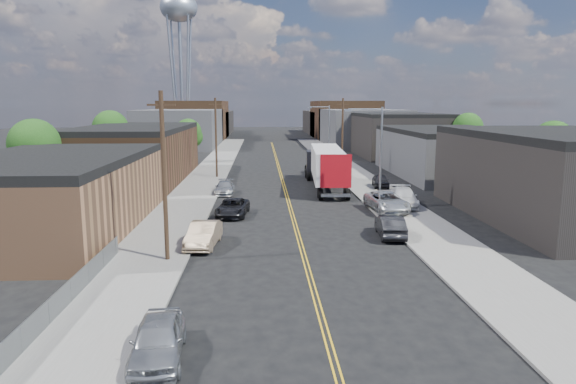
{
  "coord_description": "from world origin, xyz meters",
  "views": [
    {
      "loc": [
        -2.58,
        -19.71,
        9.26
      ],
      "look_at": [
        -0.52,
        19.47,
        2.5
      ],
      "focal_mm": 32.0,
      "sensor_mm": 36.0,
      "label": 1
    }
  ],
  "objects": [
    {
      "name": "tree_right_far",
      "position": [
        30.06,
        60.0,
        5.18
      ],
      "size": [
        4.85,
        4.76,
        7.91
      ],
      "color": "black",
      "rests_on": "ground"
    },
    {
      "name": "tree_left_near",
      "position": [
        -23.94,
        30.0,
        5.18
      ],
      "size": [
        4.85,
        4.76,
        7.91
      ],
      "color": "black",
      "rests_on": "ground"
    },
    {
      "name": "tree_right_near",
      "position": [
        30.06,
        36.0,
        4.87
      ],
      "size": [
        4.6,
        4.48,
        7.44
      ],
      "color": "black",
      "rests_on": "ground"
    },
    {
      "name": "industrial_right_a",
      "position": [
        21.99,
        20.0,
        3.55
      ],
      "size": [
        14.0,
        22.0,
        7.1
      ],
      "color": "black",
      "rests_on": "ground"
    },
    {
      "name": "skyline_right_a",
      "position": [
        20.0,
        95.0,
        4.0
      ],
      "size": [
        16.0,
        30.0,
        8.0
      ],
      "primitive_type": "cube",
      "color": "#3B3A3D",
      "rests_on": "ground"
    },
    {
      "name": "skyline_right_b",
      "position": [
        20.0,
        120.0,
        5.0
      ],
      "size": [
        16.0,
        26.0,
        10.0
      ],
      "primitive_type": "cube",
      "color": "#4B321E",
      "rests_on": "ground"
    },
    {
      "name": "chainlink_fence",
      "position": [
        -11.5,
        3.5,
        0.66
      ],
      "size": [
        0.05,
        16.0,
        1.22
      ],
      "color": "slate",
      "rests_on": "ground"
    },
    {
      "name": "utility_pole_left_far",
      "position": [
        -8.2,
        45.0,
        5.14
      ],
      "size": [
        1.6,
        0.26,
        10.0
      ],
      "color": "black",
      "rests_on": "ground"
    },
    {
      "name": "ground",
      "position": [
        0.0,
        60.0,
        0.0
      ],
      "size": [
        260.0,
        260.0,
        0.0
      ],
      "primitive_type": "plane",
      "color": "black",
      "rests_on": "ground"
    },
    {
      "name": "industrial_right_b",
      "position": [
        22.0,
        46.0,
        3.05
      ],
      "size": [
        14.0,
        24.0,
        6.1
      ],
      "color": "#3B3A3D",
      "rests_on": "ground"
    },
    {
      "name": "car_right_lot_b",
      "position": [
        10.17,
        25.05,
        0.96
      ],
      "size": [
        3.07,
        5.86,
        1.62
      ],
      "primitive_type": "imported",
      "rotation": [
        0.0,
        0.0,
        -0.15
      ],
      "color": "silver",
      "rests_on": "sidewalk_right"
    },
    {
      "name": "skyline_left_c",
      "position": [
        -20.0,
        140.0,
        3.5
      ],
      "size": [
        16.0,
        40.0,
        7.0
      ],
      "primitive_type": "cube",
      "color": "black",
      "rests_on": "ground"
    },
    {
      "name": "utility_pole_right",
      "position": [
        8.2,
        48.0,
        5.14
      ],
      "size": [
        1.6,
        0.26,
        10.0
      ],
      "color": "black",
      "rests_on": "ground"
    },
    {
      "name": "tree_left_mid",
      "position": [
        -23.94,
        55.0,
        5.48
      ],
      "size": [
        5.1,
        5.04,
        8.37
      ],
      "color": "black",
      "rests_on": "ground"
    },
    {
      "name": "car_left_c",
      "position": [
        -5.0,
        22.46,
        0.71
      ],
      "size": [
        2.89,
        5.34,
        1.42
      ],
      "primitive_type": "imported",
      "rotation": [
        0.0,
        0.0,
        -0.1
      ],
      "color": "black",
      "rests_on": "ground"
    },
    {
      "name": "car_right_oncoming",
      "position": [
        6.45,
        15.0,
        0.78
      ],
      "size": [
        2.07,
        4.85,
        1.56
      ],
      "primitive_type": "imported",
      "rotation": [
        0.0,
        0.0,
        3.05
      ],
      "color": "black",
      "rests_on": "ground"
    },
    {
      "name": "centerline",
      "position": [
        0.0,
        45.0,
        0.01
      ],
      "size": [
        0.32,
        120.0,
        0.01
      ],
      "primitive_type": "cube",
      "color": "gold",
      "rests_on": "ground"
    },
    {
      "name": "utility_pole_left_near",
      "position": [
        -8.2,
        10.0,
        5.14
      ],
      "size": [
        1.6,
        0.26,
        10.0
      ],
      "color": "black",
      "rests_on": "ground"
    },
    {
      "name": "car_left_a",
      "position": [
        -6.4,
        -2.0,
        0.78
      ],
      "size": [
        2.19,
        4.7,
        1.56
      ],
      "primitive_type": "imported",
      "rotation": [
        0.0,
        0.0,
        0.08
      ],
      "color": "#A0A3A5",
      "rests_on": "ground"
    },
    {
      "name": "car_left_d",
      "position": [
        -6.4,
        33.06,
        0.67
      ],
      "size": [
        1.92,
        4.63,
        1.34
      ],
      "primitive_type": "imported",
      "rotation": [
        0.0,
        0.0,
        -0.01
      ],
      "color": "#9B9EA0",
      "rests_on": "ground"
    },
    {
      "name": "sidewalk_right",
      "position": [
        9.5,
        45.0,
        0.07
      ],
      "size": [
        5.0,
        140.0,
        0.15
      ],
      "primitive_type": "cube",
      "color": "slate",
      "rests_on": "ground"
    },
    {
      "name": "semi_truck",
      "position": [
        4.5,
        36.81,
        2.59
      ],
      "size": [
        3.82,
        17.51,
        4.55
      ],
      "rotation": [
        0.0,
        0.0,
        -0.06
      ],
      "color": "silver",
      "rests_on": "ground"
    },
    {
      "name": "skyline_right_c",
      "position": [
        20.0,
        140.0,
        3.5
      ],
      "size": [
        16.0,
        40.0,
        7.0
      ],
      "primitive_type": "cube",
      "color": "black",
      "rests_on": "ground"
    },
    {
      "name": "car_ahead_truck",
      "position": [
        4.5,
        48.22,
        0.65
      ],
      "size": [
        2.27,
        4.75,
        1.31
      ],
      "primitive_type": "imported",
      "rotation": [
        0.0,
        0.0,
        0.02
      ],
      "color": "black",
      "rests_on": "ground"
    },
    {
      "name": "streetlight_near",
      "position": [
        7.6,
        25.0,
        5.33
      ],
      "size": [
        3.39,
        0.25,
        9.0
      ],
      "color": "gray",
      "rests_on": "ground"
    },
    {
      "name": "warehouse_brown",
      "position": [
        -18.0,
        44.0,
        3.3
      ],
      "size": [
        12.0,
        26.0,
        6.6
      ],
      "color": "#4B321E",
      "rests_on": "ground"
    },
    {
      "name": "car_left_b",
      "position": [
        -6.4,
        13.2,
        0.8
      ],
      "size": [
        2.16,
        4.99,
        1.6
      ],
      "primitive_type": "imported",
      "rotation": [
        0.0,
        0.0,
        -0.1
      ],
      "color": "#987F63",
      "rests_on": "ground"
    },
    {
      "name": "car_right_lot_c",
      "position": [
        10.61,
        35.84,
        0.85
      ],
      "size": [
        2.11,
        4.27,
        1.4
      ],
      "primitive_type": "imported",
      "rotation": [
        0.0,
        0.0,
        -0.11
      ],
      "color": "black",
      "rests_on": "sidewalk_right"
    },
    {
      "name": "skyline_left_a",
      "position": [
        -20.0,
        95.0,
        4.0
      ],
      "size": [
        16.0,
        30.0,
        8.0
      ],
      "primitive_type": "cube",
      "color": "#3B3A3D",
      "rests_on": "ground"
    },
    {
      "name": "water_tower",
      "position": [
        -22.0,
        110.0,
        30.65
      ],
      "size": [
        9.0,
        9.0,
        36.9
      ],
      "color": "gray",
      "rests_on": "ground"
    },
    {
      "name": "warehouse_tan",
      "position": [
        -18.0,
        18.0,
        2.8
      ],
      "size": [
        12.0,
        22.0,
        5.6
      ],
      "color": "#8F6142",
      "rests_on": "ground"
    },
    {
      "name": "sidewalk_left",
      "position": [
        -9.5,
        45.0,
        0.07
      ],
      "size": [
        5.0,
        140.0,
        0.15
      ],
      "primitive_type": "cube",
      "color": "slate",
      "rests_on": "ground"
    },
    {
      "name": "skyline_left_b",
      "position": [
        -20.0,
        120.0,
        5.0
      ],
      "size": [
        16.0,
        26.0,
        10.0
      ],
      "primitive_type": "cube",
      "color": "#4B321E",
      "rests_on": "ground"
    },
    {
      "name": "industrial_right_c",
      "position": [
        22.0,
        72.0,
        3.8
      ],
      "size": [
        14.0,
        22.0,
        7.6
      ],
      "color": "black",
      "rests_on": "ground"
    },
    {
      "name": "streetlight_far",
      "position": [
        7.6,
        60.0,
        5.33
      ],
      "size": [
        3.39,
        0.25,
        9.0
      ],
      "color": "gray",
      "rests_on": "ground"
    },
    {
      "name": "tree_left_far",
      "position": [
        -13.94,
        62.0,
        4.57
      ],
      "size": [
        4.35,
        4.2,
        6.97
      ],
      "color": "black",
      "rests_on": "ground"
    },
    {
      "name": "car_right_lot_a",
      "position": [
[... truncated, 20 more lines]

